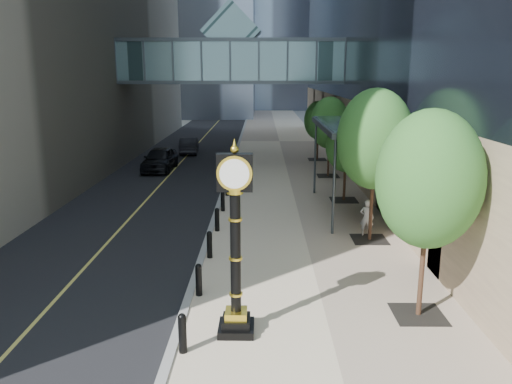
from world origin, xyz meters
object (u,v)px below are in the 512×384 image
(pedestrian, at_px, (367,218))
(car_far, at_px, (189,145))
(car_near, at_px, (160,159))
(street_clock, at_px, (236,255))

(pedestrian, bearing_deg, car_far, -47.41)
(car_near, height_order, car_far, car_near)
(street_clock, height_order, car_far, street_clock)
(pedestrian, distance_m, car_near, 18.53)
(pedestrian, relative_size, car_near, 0.32)
(street_clock, height_order, pedestrian, street_clock)
(pedestrian, xyz_separation_m, car_near, (-11.48, 14.54, -0.00))
(street_clock, distance_m, car_far, 30.83)
(car_near, bearing_deg, pedestrian, -50.02)
(street_clock, distance_m, pedestrian, 9.55)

